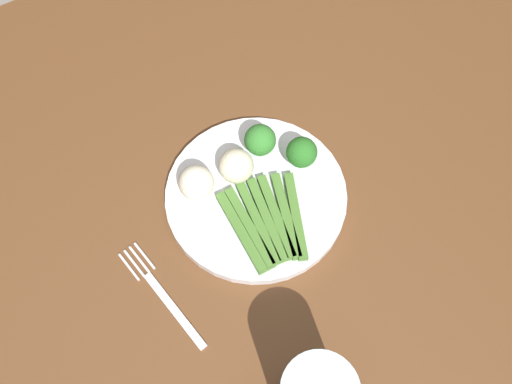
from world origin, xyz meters
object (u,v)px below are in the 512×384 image
(broccoli_outer_edge, at_px, (302,153))
(cauliflower_back, at_px, (236,166))
(plate, at_px, (256,196))
(broccoli_back_right, at_px, (260,140))
(cauliflower_near_fork, at_px, (196,183))
(dining_table, at_px, (248,248))
(asparagus_bundle, at_px, (268,221))
(fork, at_px, (163,295))

(broccoli_outer_edge, distance_m, cauliflower_back, 0.09)
(broccoli_outer_edge, bearing_deg, plate, -173.38)
(broccoli_back_right, relative_size, cauliflower_back, 1.12)
(cauliflower_near_fork, bearing_deg, dining_table, -60.30)
(dining_table, distance_m, broccoli_back_right, 0.18)
(broccoli_back_right, bearing_deg, asparagus_bundle, -115.74)
(asparagus_bundle, bearing_deg, broccoli_outer_edge, -47.55)
(plate, xyz_separation_m, broccoli_back_right, (0.04, 0.05, 0.04))
(broccoli_back_right, height_order, cauliflower_near_fork, broccoli_back_right)
(asparagus_bundle, bearing_deg, fork, 104.35)
(plate, height_order, asparagus_bundle, asparagus_bundle)
(dining_table, height_order, broccoli_outer_edge, broccoli_outer_edge)
(plate, relative_size, broccoli_back_right, 4.62)
(broccoli_back_right, relative_size, fork, 0.32)
(cauliflower_back, bearing_deg, dining_table, -107.91)
(cauliflower_back, relative_size, fork, 0.28)
(cauliflower_back, xyz_separation_m, fork, (-0.16, -0.09, -0.04))
(plate, xyz_separation_m, cauliflower_back, (-0.01, 0.04, 0.03))
(dining_table, xyz_separation_m, broccoli_back_right, (0.07, 0.08, 0.15))
(asparagus_bundle, bearing_deg, cauliflower_near_fork, 42.55)
(cauliflower_back, bearing_deg, broccoli_back_right, 17.31)
(broccoli_outer_edge, distance_m, fork, 0.26)
(asparagus_bundle, relative_size, broccoli_back_right, 2.57)
(plate, height_order, fork, plate)
(plate, height_order, broccoli_back_right, broccoli_back_right)
(dining_table, distance_m, cauliflower_near_fork, 0.16)
(cauliflower_near_fork, distance_m, fork, 0.15)
(dining_table, distance_m, broccoli_outer_edge, 0.18)
(asparagus_bundle, relative_size, fork, 0.82)
(broccoli_back_right, height_order, fork, broccoli_back_right)
(cauliflower_back, bearing_deg, plate, -78.70)
(dining_table, bearing_deg, fork, -166.55)
(plate, bearing_deg, asparagus_bundle, -101.53)
(plate, xyz_separation_m, fork, (-0.17, -0.06, -0.01))
(cauliflower_back, height_order, fork, cauliflower_back)
(asparagus_bundle, bearing_deg, plate, -1.32)
(cauliflower_back, height_order, cauliflower_near_fork, same)
(broccoli_outer_edge, bearing_deg, cauliflower_near_fork, 166.22)
(asparagus_bundle, relative_size, broccoli_outer_edge, 2.64)
(cauliflower_near_fork, bearing_deg, broccoli_outer_edge, -13.78)
(asparagus_bundle, xyz_separation_m, cauliflower_back, (0.00, 0.08, 0.02))
(asparagus_bundle, distance_m, broccoli_outer_edge, 0.10)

